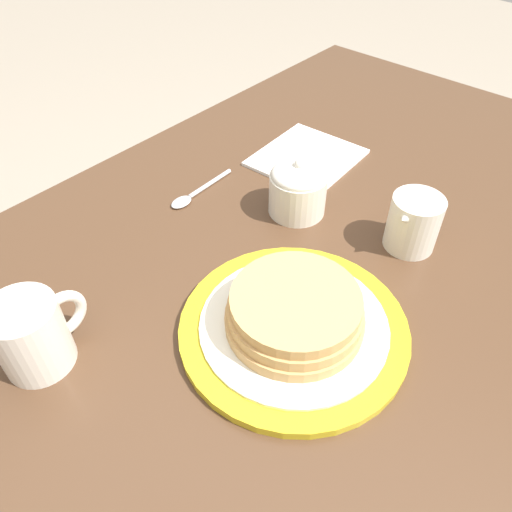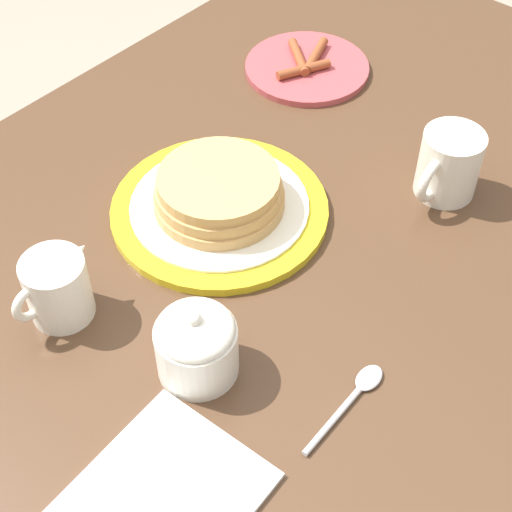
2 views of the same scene
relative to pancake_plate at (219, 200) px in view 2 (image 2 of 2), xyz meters
The scene contains 8 objects.
dining_table 0.16m from the pancake_plate, 51.54° to the left, with size 1.49×0.85×0.74m.
pancake_plate is the anchor object (origin of this frame).
side_plate_bacon 0.34m from the pancake_plate, 160.91° to the right, with size 0.19×0.19×0.02m.
coffee_mug 0.29m from the pancake_plate, 138.80° to the left, with size 0.11×0.08×0.09m.
creamer_pitcher 0.24m from the pancake_plate, ahead, with size 0.11×0.07×0.09m.
sugar_bowl 0.24m from the pancake_plate, 36.98° to the left, with size 0.09×0.09×0.09m.
napkin 0.39m from the pancake_plate, 34.59° to the left, with size 0.18×0.17×0.01m.
spoon 0.31m from the pancake_plate, 69.56° to the left, with size 0.13×0.03×0.01m.
Camera 2 is at (0.46, 0.44, 1.44)m, focal length 55.00 mm.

